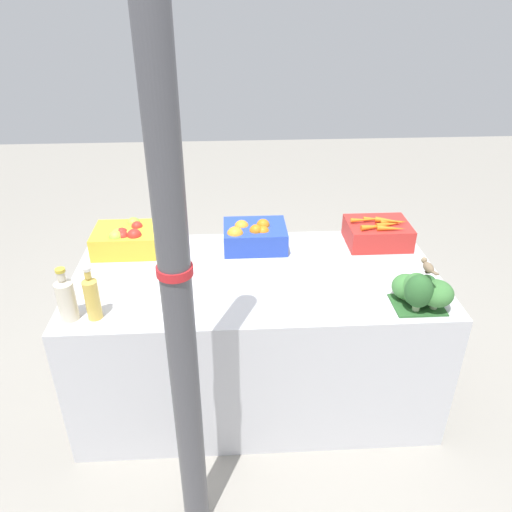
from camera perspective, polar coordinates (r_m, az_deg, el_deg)
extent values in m
plane|color=gray|center=(2.94, 0.00, -14.90)|extent=(10.00, 10.00, 0.00)
cube|color=silver|center=(2.69, 0.00, -9.02)|extent=(1.81, 0.90, 0.77)
cylinder|color=#4C4C51|center=(1.64, -8.97, -5.03)|extent=(0.10, 0.10, 2.27)
cylinder|color=red|center=(1.58, -9.28, -1.61)|extent=(0.12, 0.12, 0.03)
cube|color=gold|center=(2.75, -14.60, 1.80)|extent=(0.33, 0.27, 0.12)
sphere|color=#9EBC42|center=(2.70, -15.43, 2.27)|extent=(0.08, 0.08, 0.08)
sphere|color=#9EBC42|center=(2.68, -14.17, 2.26)|extent=(0.06, 0.06, 0.06)
sphere|color=red|center=(2.67, -14.98, 2.10)|extent=(0.07, 0.07, 0.07)
sphere|color=#9EBC42|center=(2.66, -15.73, 2.03)|extent=(0.08, 0.08, 0.08)
sphere|color=red|center=(2.69, -15.07, 2.44)|extent=(0.07, 0.07, 0.07)
sphere|color=#9EBC42|center=(2.80, -13.80, 3.59)|extent=(0.07, 0.07, 0.07)
sphere|color=red|center=(2.65, -13.72, 2.24)|extent=(0.08, 0.08, 0.08)
sphere|color=red|center=(2.75, -13.43, 3.25)|extent=(0.06, 0.06, 0.06)
cube|color=#2847B7|center=(2.70, -0.13, 2.25)|extent=(0.33, 0.27, 0.12)
sphere|color=orange|center=(2.63, -0.02, 2.88)|extent=(0.07, 0.07, 0.07)
sphere|color=orange|center=(2.69, -1.65, 3.27)|extent=(0.08, 0.08, 0.08)
sphere|color=orange|center=(2.63, 0.80, 2.71)|extent=(0.07, 0.07, 0.07)
sphere|color=orange|center=(2.68, 0.82, 3.51)|extent=(0.07, 0.07, 0.07)
sphere|color=orange|center=(2.61, -2.40, 2.45)|extent=(0.09, 0.09, 0.09)
cube|color=red|center=(2.81, 13.70, 2.55)|extent=(0.33, 0.27, 0.12)
cone|color=orange|center=(2.77, 15.03, 3.53)|extent=(0.16, 0.06, 0.03)
cone|color=orange|center=(2.80, 13.49, 4.12)|extent=(0.13, 0.04, 0.02)
cone|color=orange|center=(2.80, 15.49, 3.79)|extent=(0.15, 0.03, 0.03)
cone|color=orange|center=(2.71, 13.39, 3.27)|extent=(0.15, 0.05, 0.03)
cone|color=orange|center=(2.76, 12.05, 4.05)|extent=(0.13, 0.03, 0.02)
cone|color=orange|center=(2.78, 15.09, 3.90)|extent=(0.16, 0.08, 0.03)
cone|color=orange|center=(2.71, 15.21, 3.05)|extent=(0.15, 0.05, 0.03)
cube|color=#2D602D|center=(2.35, 17.94, -5.33)|extent=(0.22, 0.18, 0.01)
ellipsoid|color=#427F3D|center=(2.31, 19.90, -4.02)|extent=(0.15, 0.15, 0.11)
cylinder|color=#B2C693|center=(2.34, 19.63, -5.36)|extent=(0.03, 0.03, 0.02)
ellipsoid|color=#2D602D|center=(2.33, 18.86, -3.49)|extent=(0.10, 0.10, 0.13)
cylinder|color=#B2C693|center=(2.37, 18.62, -4.78)|extent=(0.03, 0.03, 0.02)
ellipsoid|color=#427F3D|center=(2.34, 16.81, -3.37)|extent=(0.13, 0.13, 0.11)
cylinder|color=#B2C693|center=(2.37, 16.64, -4.41)|extent=(0.03, 0.03, 0.02)
ellipsoid|color=#427F3D|center=(2.31, 17.80, -3.62)|extent=(0.12, 0.12, 0.15)
cylinder|color=#B2C693|center=(2.34, 17.56, -4.96)|extent=(0.03, 0.03, 0.02)
ellipsoid|color=#2D602D|center=(2.26, 18.14, -3.82)|extent=(0.12, 0.12, 0.15)
cylinder|color=#B2C693|center=(2.31, 17.82, -5.61)|extent=(0.03, 0.03, 0.02)
cylinder|color=beige|center=(2.26, -20.80, -4.84)|extent=(0.08, 0.08, 0.18)
cone|color=beige|center=(2.21, -21.24, -2.73)|extent=(0.08, 0.08, 0.02)
cylinder|color=beige|center=(2.20, -21.37, -2.10)|extent=(0.04, 0.04, 0.04)
cylinder|color=gold|center=(2.18, -21.49, -1.53)|extent=(0.04, 0.04, 0.01)
cylinder|color=gold|center=(2.23, -18.18, -4.78)|extent=(0.06, 0.06, 0.18)
cone|color=gold|center=(2.18, -18.58, -2.59)|extent=(0.06, 0.06, 0.02)
cylinder|color=gold|center=(2.16, -18.69, -1.99)|extent=(0.03, 0.03, 0.04)
cylinder|color=silver|center=(2.15, -18.80, -1.42)|extent=(0.03, 0.03, 0.01)
cube|color=#4C3D2D|center=(2.25, 19.01, -1.75)|extent=(0.02, 0.02, 0.01)
ellipsoid|color=#7A664C|center=(2.24, 19.10, -1.25)|extent=(0.04, 0.08, 0.04)
sphere|color=#897556|center=(2.27, 18.66, -0.45)|extent=(0.03, 0.03, 0.03)
cone|color=#4C3D28|center=(2.27, 18.53, -0.31)|extent=(0.01, 0.01, 0.01)
cube|color=#7A664C|center=(2.20, 19.76, -1.85)|extent=(0.02, 0.04, 0.01)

